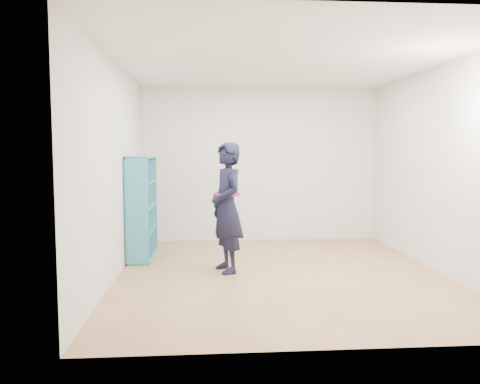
{
  "coord_description": "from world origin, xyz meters",
  "views": [
    {
      "loc": [
        -0.93,
        -5.66,
        1.52
      ],
      "look_at": [
        -0.48,
        0.3,
        1.0
      ],
      "focal_mm": 35.0,
      "sensor_mm": 36.0,
      "label": 1
    }
  ],
  "objects": [
    {
      "name": "floor",
      "position": [
        0.0,
        0.0,
        0.0
      ],
      "size": [
        4.5,
        4.5,
        0.0
      ],
      "primitive_type": "plane",
      "color": "#916742",
      "rests_on": "ground"
    },
    {
      "name": "ceiling",
      "position": [
        0.0,
        0.0,
        2.6
      ],
      "size": [
        4.5,
        4.5,
        0.0
      ],
      "primitive_type": "plane",
      "color": "white",
      "rests_on": "wall_back"
    },
    {
      "name": "wall_left",
      "position": [
        -2.0,
        0.0,
        1.3
      ],
      "size": [
        0.02,
        4.5,
        2.6
      ],
      "primitive_type": "cube",
      "color": "silver",
      "rests_on": "floor"
    },
    {
      "name": "wall_right",
      "position": [
        2.0,
        0.0,
        1.3
      ],
      "size": [
        0.02,
        4.5,
        2.6
      ],
      "primitive_type": "cube",
      "color": "silver",
      "rests_on": "floor"
    },
    {
      "name": "wall_back",
      "position": [
        0.0,
        2.25,
        1.3
      ],
      "size": [
        4.0,
        0.02,
        2.6
      ],
      "primitive_type": "cube",
      "color": "silver",
      "rests_on": "floor"
    },
    {
      "name": "wall_front",
      "position": [
        0.0,
        -2.25,
        1.3
      ],
      "size": [
        4.0,
        0.02,
        2.6
      ],
      "primitive_type": "cube",
      "color": "silver",
      "rests_on": "floor"
    },
    {
      "name": "bookshelf",
      "position": [
        -1.86,
        1.08,
        0.71
      ],
      "size": [
        0.32,
        1.09,
        1.45
      ],
      "color": "teal",
      "rests_on": "floor"
    },
    {
      "name": "person",
      "position": [
        -0.66,
        0.17,
        0.82
      ],
      "size": [
        0.56,
        0.69,
        1.63
      ],
      "rotation": [
        0.0,
        0.0,
        -1.25
      ],
      "color": "black",
      "rests_on": "floor"
    },
    {
      "name": "smartphone",
      "position": [
        -0.81,
        0.21,
        0.93
      ],
      "size": [
        0.06,
        0.1,
        0.15
      ],
      "rotation": [
        0.4,
        0.0,
        0.5
      ],
      "color": "silver",
      "rests_on": "person"
    }
  ]
}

